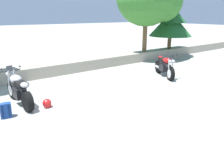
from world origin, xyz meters
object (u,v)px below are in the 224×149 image
(motorcycle_silver_near_left, at_px, (19,90))
(rider_helmet, at_px, (47,103))
(motorcycle_red_centre, at_px, (165,66))
(pine_tree_mid_right, at_px, (171,20))
(rider_backpack, at_px, (6,110))

(motorcycle_silver_near_left, relative_size, rider_helmet, 7.38)
(rider_helmet, bearing_deg, motorcycle_red_centre, 2.48)
(motorcycle_silver_near_left, relative_size, pine_tree_mid_right, 0.60)
(rider_backpack, height_order, pine_tree_mid_right, pine_tree_mid_right)
(pine_tree_mid_right, bearing_deg, rider_helmet, -160.41)
(motorcycle_silver_near_left, xyz_separation_m, rider_helmet, (0.62, -0.81, -0.35))
(motorcycle_red_centre, bearing_deg, rider_helmet, -177.52)
(motorcycle_red_centre, height_order, rider_backpack, motorcycle_red_centre)
(rider_backpack, bearing_deg, pine_tree_mid_right, 17.66)
(rider_backpack, bearing_deg, rider_helmet, 0.05)
(rider_helmet, relative_size, pine_tree_mid_right, 0.08)
(rider_backpack, height_order, rider_helmet, rider_backpack)
(pine_tree_mid_right, bearing_deg, motorcycle_silver_near_left, -165.40)
(motorcycle_red_centre, distance_m, rider_backpack, 7.09)
(rider_backpack, xyz_separation_m, rider_helmet, (1.21, 0.00, -0.11))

